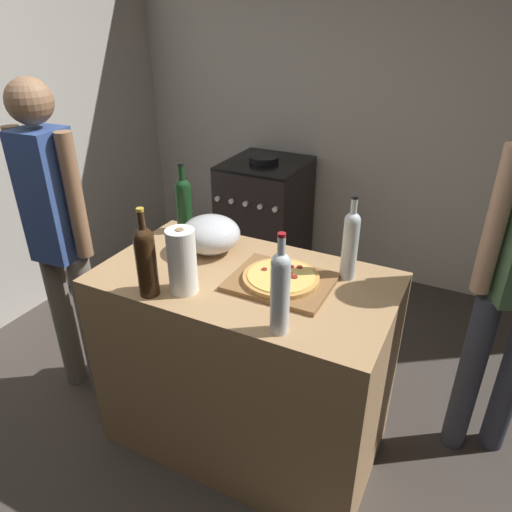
{
  "coord_description": "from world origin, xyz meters",
  "views": [
    {
      "loc": [
        0.85,
        -0.92,
        1.91
      ],
      "look_at": [
        0.05,
        0.68,
        0.96
      ],
      "focal_mm": 33.33,
      "sensor_mm": 36.0,
      "label": 1
    }
  ],
  "objects": [
    {
      "name": "wine_bottle_green",
      "position": [
        -0.22,
        0.3,
        1.07
      ],
      "size": [
        0.08,
        0.08,
        0.36
      ],
      "color": "#331E0F",
      "rests_on": "counter"
    },
    {
      "name": "cutting_board",
      "position": [
        0.21,
        0.59,
        0.92
      ],
      "size": [
        0.4,
        0.32,
        0.02
      ],
      "primitive_type": "cube",
      "color": "olive",
      "rests_on": "counter"
    },
    {
      "name": "wine_bottle_dark",
      "position": [
        -0.43,
        0.85,
        1.06
      ],
      "size": [
        0.08,
        0.08,
        0.34
      ],
      "color": "#143819",
      "rests_on": "counter"
    },
    {
      "name": "wine_bottle_amber",
      "position": [
        0.43,
        0.76,
        1.07
      ],
      "size": [
        0.06,
        0.06,
        0.36
      ],
      "color": "silver",
      "rests_on": "counter"
    },
    {
      "name": "person_in_stripes",
      "position": [
        -0.92,
        0.49,
        0.95
      ],
      "size": [
        0.37,
        0.22,
        1.65
      ],
      "color": "slate",
      "rests_on": "ground_plane"
    },
    {
      "name": "mixing_bowl",
      "position": [
        -0.2,
        0.71,
        1.0
      ],
      "size": [
        0.27,
        0.27,
        0.17
      ],
      "color": "#B2B2B7",
      "rests_on": "counter"
    },
    {
      "name": "counter",
      "position": [
        0.05,
        0.58,
        0.46
      ],
      "size": [
        1.23,
        0.69,
        0.91
      ],
      "primitive_type": "cube",
      "color": "tan",
      "rests_on": "ground_plane"
    },
    {
      "name": "pizza",
      "position": [
        0.21,
        0.59,
        0.94
      ],
      "size": [
        0.31,
        0.31,
        0.03
      ],
      "color": "tan",
      "rests_on": "cutting_board"
    },
    {
      "name": "kitchen_wall_left",
      "position": [
        -1.87,
        1.23,
        1.3
      ],
      "size": [
        0.1,
        3.07,
        2.6
      ],
      "primitive_type": "cube",
      "color": "#BCB7AD",
      "rests_on": "ground_plane"
    },
    {
      "name": "kitchen_wall_rear",
      "position": [
        0.0,
        2.52,
        1.3
      ],
      "size": [
        4.25,
        0.1,
        2.6
      ],
      "primitive_type": "cube",
      "color": "#BCB7AD",
      "rests_on": "ground_plane"
    },
    {
      "name": "wine_bottle_clear",
      "position": [
        0.33,
        0.3,
        1.08
      ],
      "size": [
        0.07,
        0.07,
        0.37
      ],
      "color": "silver",
      "rests_on": "counter"
    },
    {
      "name": "paper_towel_roll",
      "position": [
        -0.11,
        0.37,
        1.04
      ],
      "size": [
        0.11,
        0.11,
        0.27
      ],
      "color": "white",
      "rests_on": "counter"
    },
    {
      "name": "stove",
      "position": [
        -0.59,
        2.12,
        0.45
      ],
      "size": [
        0.56,
        0.64,
        0.94
      ],
      "color": "black",
      "rests_on": "ground_plane"
    },
    {
      "name": "ground_plane",
      "position": [
        0.0,
        1.23,
        -0.01
      ],
      "size": [
        4.25,
        3.07,
        0.02
      ],
      "primitive_type": "cube",
      "color": "#3F3833"
    }
  ]
}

